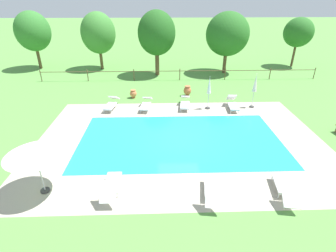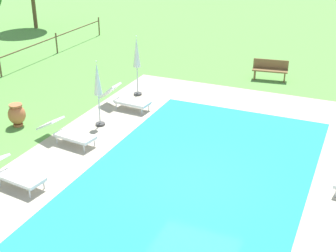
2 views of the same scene
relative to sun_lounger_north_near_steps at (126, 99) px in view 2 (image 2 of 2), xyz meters
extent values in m
plane|color=#599342|center=(-3.94, -4.15, -0.38)|extent=(160.00, 160.00, 0.00)
cube|color=#B2A893|center=(-3.94, -4.15, -0.37)|extent=(15.49, 10.61, 0.01)
cube|color=#23A8C1|center=(-3.94, -4.15, -0.37)|extent=(10.87, 5.99, 0.01)
cube|color=#C0B59F|center=(-3.94, -1.03, -0.37)|extent=(11.35, 0.24, 0.01)
cube|color=#C0B59F|center=(-3.94, -7.27, -0.37)|extent=(11.35, 0.24, 0.01)
cube|color=#C0B59F|center=(1.62, -4.15, -0.37)|extent=(0.24, 5.99, 0.01)
cube|color=white|center=(-0.02, -0.28, -0.06)|extent=(0.70, 1.34, 0.07)
cube|color=white|center=(0.05, 0.68, 0.21)|extent=(0.65, 0.73, 0.60)
cube|color=silver|center=(-0.02, -0.28, -0.12)|extent=(0.67, 1.31, 0.04)
cylinder|color=silver|center=(0.19, -0.85, -0.24)|extent=(0.04, 0.04, 0.28)
cylinder|color=silver|center=(-0.32, -0.81, -0.24)|extent=(0.04, 0.04, 0.28)
cylinder|color=silver|center=(0.27, 0.25, -0.24)|extent=(0.04, 0.04, 0.28)
cylinder|color=silver|center=(-0.23, 0.29, -0.24)|extent=(0.04, 0.04, 0.28)
cylinder|color=silver|center=(-3.16, -7.80, -0.24)|extent=(0.04, 0.04, 0.28)
cube|color=white|center=(-3.30, 0.03, -0.06)|extent=(0.75, 1.36, 0.07)
cube|color=white|center=(-3.18, 1.04, 0.14)|extent=(0.69, 0.84, 0.47)
cube|color=silver|center=(-3.30, 0.03, -0.12)|extent=(0.72, 1.33, 0.04)
cylinder|color=silver|center=(-3.12, -0.55, -0.24)|extent=(0.04, 0.04, 0.28)
cylinder|color=silver|center=(-3.62, -0.48, -0.24)|extent=(0.04, 0.04, 0.28)
cylinder|color=silver|center=(-2.98, 0.55, -0.24)|extent=(0.04, 0.04, 0.28)
cylinder|color=silver|center=(-3.49, 0.61, -0.24)|extent=(0.04, 0.04, 0.28)
cube|color=white|center=(-6.01, -0.07, -0.06)|extent=(0.76, 1.36, 0.07)
cube|color=silver|center=(-6.01, -0.07, -0.12)|extent=(0.72, 1.33, 0.04)
cylinder|color=silver|center=(-5.83, -0.65, -0.24)|extent=(0.04, 0.04, 0.28)
cylinder|color=silver|center=(-6.34, -0.59, -0.24)|extent=(0.04, 0.04, 0.28)
cylinder|color=silver|center=(-5.69, 0.45, -0.24)|extent=(0.04, 0.04, 0.28)
cylinder|color=silver|center=(-6.20, 0.51, -0.24)|extent=(0.04, 0.04, 0.28)
cylinder|color=#383838|center=(-1.71, 0.09, -0.34)|extent=(0.32, 0.32, 0.08)
cylinder|color=#B2B5B7|center=(-1.71, 0.09, 0.18)|extent=(0.04, 0.04, 1.13)
cone|color=white|center=(-1.71, 0.09, 1.32)|extent=(0.29, 0.29, 1.13)
sphere|color=white|center=(-1.71, 0.09, 1.90)|extent=(0.05, 0.05, 0.05)
cylinder|color=#383838|center=(1.43, 0.24, -0.34)|extent=(0.32, 0.32, 0.08)
cylinder|color=#B2B5B7|center=(1.43, 0.24, 0.21)|extent=(0.04, 0.04, 1.17)
cone|color=white|center=(1.43, 0.24, 1.39)|extent=(0.30, 0.30, 1.19)
sphere|color=white|center=(1.43, 0.24, 2.01)|extent=(0.05, 0.05, 0.05)
cube|color=brown|center=(5.33, -4.20, 0.06)|extent=(0.64, 1.55, 0.06)
cube|color=brown|center=(5.53, -4.17, 0.29)|extent=(0.26, 1.49, 0.40)
cube|color=brown|center=(5.42, -4.83, -0.17)|extent=(0.40, 0.11, 0.41)
cube|color=brown|center=(5.24, -3.57, -0.17)|extent=(0.40, 0.11, 0.41)
cylinder|color=#B7663D|center=(-2.87, 2.65, -0.34)|extent=(0.32, 0.32, 0.08)
ellipsoid|color=#B7663D|center=(-2.87, 2.65, 0.04)|extent=(0.59, 0.59, 0.68)
cylinder|color=#B7663D|center=(-2.87, 2.65, 0.38)|extent=(0.44, 0.44, 0.06)
cylinder|color=brown|center=(1.02, 6.80, 0.15)|extent=(0.08, 0.08, 1.05)
cylinder|color=brown|center=(5.21, 6.80, 0.15)|extent=(0.08, 0.08, 1.05)
cylinder|color=brown|center=(9.39, 6.80, 0.15)|extent=(0.08, 0.08, 1.05)
cylinder|color=brown|center=(9.44, 11.44, 0.84)|extent=(0.24, 0.24, 2.44)
camera|label=1|loc=(-5.00, -16.37, 6.76)|focal=27.69mm
camera|label=2|loc=(-14.38, -7.96, 6.39)|focal=50.63mm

